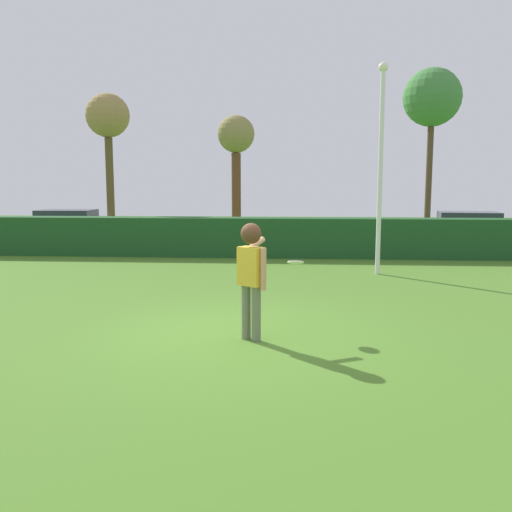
{
  "coord_description": "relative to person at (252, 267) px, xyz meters",
  "views": [
    {
      "loc": [
        1.09,
        -8.29,
        2.37
      ],
      "look_at": [
        0.43,
        0.7,
        1.15
      ],
      "focal_mm": 38.25,
      "sensor_mm": 36.0,
      "label": 1
    }
  ],
  "objects": [
    {
      "name": "parked_car_silver",
      "position": [
        -8.85,
        13.99,
        -0.42
      ],
      "size": [
        4.27,
        1.95,
        1.25
      ],
      "color": "#B7B7BC",
      "rests_on": "ground"
    },
    {
      "name": "willow_tree",
      "position": [
        -2.03,
        16.44,
        3.06
      ],
      "size": [
        1.65,
        1.65,
        5.32
      ],
      "color": "brown",
      "rests_on": "ground"
    },
    {
      "name": "frisbee",
      "position": [
        0.66,
        0.62,
        -0.0
      ],
      "size": [
        0.26,
        0.26,
        0.1
      ],
      "color": "white"
    },
    {
      "name": "parked_car_green",
      "position": [
        7.3,
        13.57,
        -0.42
      ],
      "size": [
        4.4,
        2.29,
        1.25
      ],
      "color": "#1E6633",
      "rests_on": "ground"
    },
    {
      "name": "hedge_row",
      "position": [
        -0.43,
        9.38,
        -0.48
      ],
      "size": [
        22.43,
        0.9,
        1.25
      ],
      "primitive_type": "cube",
      "color": "#1D4B21",
      "rests_on": "ground"
    },
    {
      "name": "ground_plane",
      "position": [
        -0.43,
        0.29,
        -1.11
      ],
      "size": [
        60.0,
        60.0,
        0.0
      ],
      "primitive_type": "plane",
      "color": "#4B7A26"
    },
    {
      "name": "maple_tree",
      "position": [
        -6.92,
        13.88,
        3.72
      ],
      "size": [
        1.75,
        1.75,
        5.92
      ],
      "color": "brown",
      "rests_on": "ground"
    },
    {
      "name": "oak_tree",
      "position": [
        6.49,
        16.82,
        4.85
      ],
      "size": [
        2.5,
        2.5,
        7.29
      ],
      "color": "brown",
      "rests_on": "ground"
    },
    {
      "name": "lamppost",
      "position": [
        2.78,
        6.23,
        1.87
      ],
      "size": [
        0.24,
        0.24,
        5.34
      ],
      "color": "silver",
      "rests_on": "ground"
    },
    {
      "name": "person",
      "position": [
        0.0,
        0.0,
        0.0
      ],
      "size": [
        0.48,
        0.84,
        1.78
      ],
      "color": "#6B7458",
      "rests_on": "ground"
    }
  ]
}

